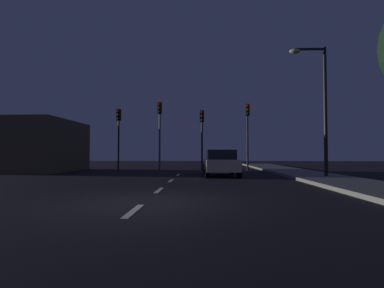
{
  "coord_description": "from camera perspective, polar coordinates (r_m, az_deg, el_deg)",
  "views": [
    {
      "loc": [
        1.56,
        -7.81,
        1.27
      ],
      "look_at": [
        0.66,
        15.01,
        2.03
      ],
      "focal_mm": 27.93,
      "sensor_mm": 36.0,
      "label": 1
    }
  ],
  "objects": [
    {
      "name": "ground_plane",
      "position": [
        14.94,
        -3.78,
        -6.78
      ],
      "size": [
        80.0,
        80.0,
        0.0
      ],
      "primitive_type": "plane",
      "color": "black"
    },
    {
      "name": "sidewalk_curb_right",
      "position": [
        16.0,
        24.18,
        -6.02
      ],
      "size": [
        3.0,
        40.0,
        0.15
      ],
      "primitive_type": "cube",
      "color": "gray",
      "rests_on": "ground_plane"
    },
    {
      "name": "lane_stripe_nearest",
      "position": [
        6.91,
        -11.12,
        -12.42
      ],
      "size": [
        0.16,
        1.6,
        0.01
      ],
      "primitive_type": "cube",
      "color": "silver",
      "rests_on": "ground_plane"
    },
    {
      "name": "lane_stripe_second",
      "position": [
        10.6,
        -6.31,
        -8.75
      ],
      "size": [
        0.16,
        1.6,
        0.01
      ],
      "primitive_type": "cube",
      "color": "silver",
      "rests_on": "ground_plane"
    },
    {
      "name": "lane_stripe_third",
      "position": [
        14.35,
        -4.03,
        -6.96
      ],
      "size": [
        0.16,
        1.6,
        0.01
      ],
      "primitive_type": "cube",
      "color": "silver",
      "rests_on": "ground_plane"
    },
    {
      "name": "lane_stripe_fourth",
      "position": [
        18.12,
        -2.71,
        -5.91
      ],
      "size": [
        0.16,
        1.6,
        0.01
      ],
      "primitive_type": "cube",
      "color": "silver",
      "rests_on": "ground_plane"
    },
    {
      "name": "traffic_signal_far_left",
      "position": [
        23.99,
        -13.84,
        3.12
      ],
      "size": [
        0.32,
        0.38,
        4.77
      ],
      "color": "#2D2D30",
      "rests_on": "ground_plane"
    },
    {
      "name": "traffic_signal_center_left",
      "position": [
        23.34,
        -6.19,
        4.03
      ],
      "size": [
        0.32,
        0.38,
        5.29
      ],
      "color": "#4C4C51",
      "rests_on": "ground_plane"
    },
    {
      "name": "traffic_signal_center_right",
      "position": [
        23.05,
        1.92,
        3.05
      ],
      "size": [
        0.32,
        0.38,
        4.63
      ],
      "color": "black",
      "rests_on": "ground_plane"
    },
    {
      "name": "traffic_signal_far_right",
      "position": [
        23.32,
        10.55,
        3.78
      ],
      "size": [
        0.32,
        0.38,
        5.11
      ],
      "color": "black",
      "rests_on": "ground_plane"
    },
    {
      "name": "car_stopped_ahead",
      "position": [
        17.24,
        5.52,
        -3.58
      ],
      "size": [
        2.02,
        4.12,
        1.5
      ],
      "color": "beige",
      "rests_on": "ground_plane"
    },
    {
      "name": "street_lamp_right",
      "position": [
        16.82,
        23.13,
        7.99
      ],
      "size": [
        1.88,
        0.36,
        6.79
      ],
      "color": "black",
      "rests_on": "ground_plane"
    },
    {
      "name": "storefront_left",
      "position": [
        24.26,
        -26.48,
        -0.34
      ],
      "size": [
        4.21,
        6.77,
        3.7
      ],
      "primitive_type": "cube",
      "color": "brown",
      "rests_on": "ground_plane"
    }
  ]
}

